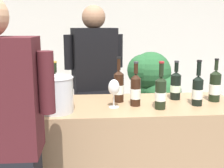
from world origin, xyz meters
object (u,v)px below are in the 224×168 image
wine_bottle_3 (215,86)px  ice_bucket (56,94)px  wine_bottle_11 (38,84)px  wine_bottle_6 (2,86)px  wine_bottle_7 (198,90)px  wine_bottle_0 (9,87)px  wine_bottle_5 (119,86)px  wine_glass (114,88)px  potted_shrub (153,90)px  wine_bottle_1 (176,85)px  wine_bottle_9 (161,92)px  wine_bottle_4 (55,86)px  person_server (95,99)px  wine_bottle_8 (26,89)px  wine_bottle_2 (136,90)px  wine_bottle_10 (5,95)px

wine_bottle_3 → ice_bucket: 1.17m
wine_bottle_3 → wine_bottle_11: bearing=173.5°
wine_bottle_6 → wine_bottle_7: bearing=-9.7°
wine_bottle_0 → wine_bottle_5: wine_bottle_0 is taller
wine_glass → potted_shrub: potted_shrub is taller
potted_shrub → wine_bottle_1: bearing=-93.1°
wine_bottle_0 → wine_bottle_9: bearing=-10.4°
wine_bottle_4 → wine_bottle_6: wine_bottle_6 is taller
wine_bottle_11 → person_server: (0.44, 0.43, -0.24)m
wine_bottle_11 → wine_bottle_8: bearing=-100.7°
wine_bottle_7 → wine_bottle_8: 1.20m
person_server → wine_bottle_3: bearing=-33.3°
wine_bottle_2 → wine_bottle_4: size_ratio=1.03×
wine_bottle_0 → wine_bottle_7: 1.35m
wine_bottle_1 → wine_bottle_11: (-1.05, 0.07, 0.01)m
wine_bottle_3 → wine_bottle_9: (-0.46, -0.16, 0.00)m
wine_bottle_10 → ice_bucket: bearing=3.2°
wine_bottle_6 → wine_bottle_7: (1.42, -0.24, 0.00)m
wine_bottle_0 → wine_bottle_1: bearing=2.3°
wine_bottle_0 → potted_shrub: bearing=38.0°
wine_bottle_3 → wine_bottle_5: bearing=176.7°
wine_bottle_6 → wine_bottle_8: wine_bottle_8 is taller
wine_bottle_1 → wine_bottle_4: wine_bottle_4 is taller
wine_bottle_4 → wine_glass: size_ratio=1.54×
wine_bottle_1 → ice_bucket: 0.91m
potted_shrub → wine_bottle_5: bearing=-116.5°
wine_bottle_0 → wine_bottle_8: bearing=-31.7°
wine_bottle_2 → wine_bottle_9: wine_bottle_9 is taller
wine_bottle_10 → potted_shrub: (1.25, 1.23, -0.27)m
wine_bottle_1 → wine_bottle_7: 0.21m
wine_bottle_5 → wine_bottle_11: bearing=169.8°
wine_bottle_1 → wine_bottle_9: size_ratio=0.91×
wine_glass → ice_bucket: 0.39m
wine_bottle_11 → wine_bottle_10: bearing=-112.9°
wine_bottle_6 → ice_bucket: 0.54m
wine_bottle_1 → wine_bottle_5: bearing=-175.1°
wine_bottle_10 → ice_bucket: size_ratio=1.42×
wine_bottle_6 → wine_bottle_5: bearing=-6.7°
wine_bottle_10 → wine_bottle_8: bearing=52.0°
wine_bottle_5 → person_server: 0.62m
wine_bottle_3 → potted_shrub: wine_bottle_3 is taller
wine_bottle_7 → person_server: size_ratio=0.19×
ice_bucket → potted_shrub: size_ratio=0.19×
wine_bottle_9 → wine_bottle_1: bearing=53.7°
wine_bottle_4 → person_server: person_server is taller
wine_glass → potted_shrub: (0.54, 1.14, -0.28)m
wine_bottle_3 → wine_bottle_7: bearing=-149.9°
ice_bucket → wine_bottle_2: bearing=11.0°
wine_bottle_3 → potted_shrub: (-0.22, 1.04, -0.26)m
wine_bottle_3 → wine_bottle_4: 1.19m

